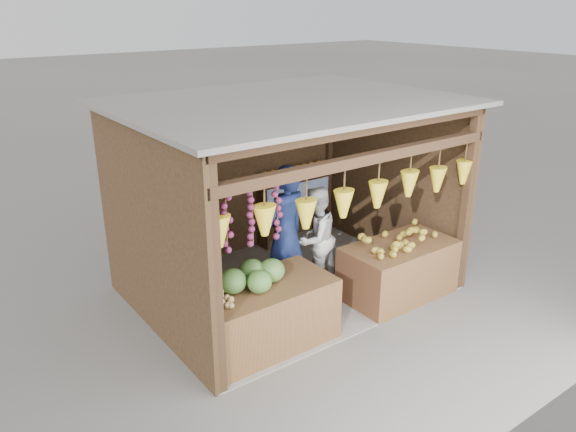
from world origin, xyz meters
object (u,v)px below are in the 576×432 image
object	(u,v)px
counter_right	(398,270)
vendor_seated	(164,263)
woman_standing	(315,238)
man_standing	(285,235)
counter_left	(260,317)

from	to	relation	value
counter_right	vendor_seated	distance (m)	3.15
counter_right	woman_standing	xyz separation A→B (m)	(-0.77, 0.88, 0.36)
man_standing	vendor_seated	size ratio (longest dim) A/B	1.82
counter_left	vendor_seated	size ratio (longest dim) A/B	1.66
woman_standing	vendor_seated	distance (m)	2.14
woman_standing	vendor_seated	size ratio (longest dim) A/B	1.41
counter_left	man_standing	world-z (taller)	man_standing
woman_standing	vendor_seated	bearing A→B (deg)	-22.89
counter_right	woman_standing	world-z (taller)	woman_standing
counter_left	woman_standing	size ratio (longest dim) A/B	1.18
counter_right	vendor_seated	xyz separation A→B (m)	(-2.88, 1.19, 0.47)
man_standing	woman_standing	bearing A→B (deg)	175.55
man_standing	woman_standing	distance (m)	0.62
man_standing	woman_standing	xyz separation A→B (m)	(0.57, 0.08, -0.22)
vendor_seated	counter_right	bearing A→B (deg)	-178.24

